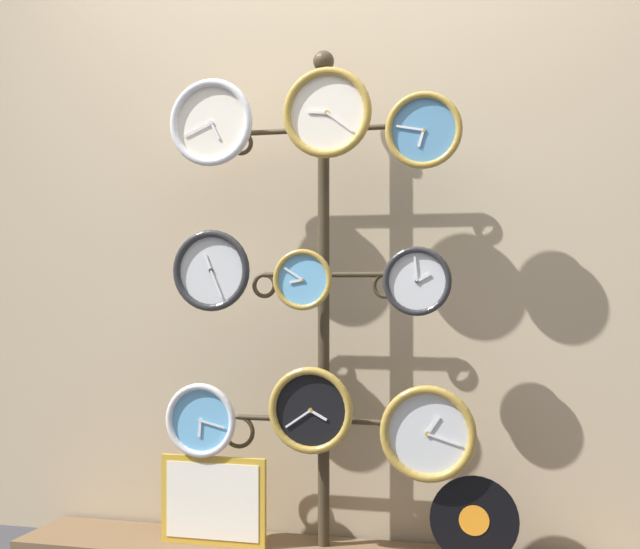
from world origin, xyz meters
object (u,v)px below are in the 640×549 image
at_px(clock_bottom_right, 428,434).
at_px(vinyl_record, 474,520).
at_px(clock_top_left, 211,123).
at_px(clock_bottom_left, 201,420).
at_px(picture_frame, 213,501).
at_px(clock_middle_left, 212,271).
at_px(display_stand, 324,367).
at_px(clock_bottom_center, 311,410).
at_px(clock_middle_center, 303,280).
at_px(clock_top_right, 424,130).
at_px(clock_top_center, 327,113).
at_px(clock_middle_right, 417,281).

relative_size(clock_bottom_right, vinyl_record, 1.10).
bearing_deg(clock_bottom_right, clock_top_left, 179.00).
xyz_separation_m(clock_bottom_left, picture_frame, (0.04, 0.01, -0.28)).
bearing_deg(clock_bottom_left, clock_middle_left, -3.05).
relative_size(display_stand, clock_bottom_center, 6.05).
distance_m(clock_top_left, clock_middle_center, 0.66).
distance_m(display_stand, clock_bottom_center, 0.17).
xyz_separation_m(clock_middle_left, clock_bottom_left, (-0.04, 0.00, -0.53)).
xyz_separation_m(clock_top_left, clock_middle_left, (0.01, -0.01, -0.53)).
bearing_deg(picture_frame, display_stand, 14.00).
height_order(clock_middle_center, clock_bottom_left, clock_middle_center).
bearing_deg(clock_bottom_right, clock_top_right, 162.49).
bearing_deg(vinyl_record, clock_middle_center, -177.67).
bearing_deg(clock_bottom_center, clock_top_right, -0.29).
xyz_separation_m(clock_top_left, clock_bottom_right, (0.77, -0.01, -1.07)).
bearing_deg(clock_top_center, vinyl_record, 3.75).
relative_size(clock_top_left, picture_frame, 0.80).
bearing_deg(clock_top_left, vinyl_record, 0.51).
height_order(clock_bottom_left, picture_frame, clock_bottom_left).
distance_m(clock_bottom_left, picture_frame, 0.29).
bearing_deg(clock_middle_right, vinyl_record, -2.17).
relative_size(clock_top_left, clock_middle_center, 1.49).
bearing_deg(clock_middle_left, picture_frame, 73.13).
bearing_deg(clock_middle_right, picture_frame, -178.84).
xyz_separation_m(clock_top_left, clock_bottom_center, (0.37, -0.01, -1.01)).
bearing_deg(clock_bottom_left, display_stand, 13.57).
height_order(clock_top_left, clock_bottom_center, clock_top_left).
height_order(display_stand, clock_middle_center, display_stand).
bearing_deg(picture_frame, clock_top_center, -3.32).
xyz_separation_m(clock_middle_center, clock_middle_right, (0.39, 0.03, -0.01)).
distance_m(clock_middle_center, clock_bottom_center, 0.45).
distance_m(clock_middle_left, clock_middle_right, 0.73).
distance_m(clock_top_left, clock_top_right, 0.76).
distance_m(display_stand, clock_top_right, 0.89).
bearing_deg(clock_top_left, display_stand, 13.82).
relative_size(clock_middle_left, clock_bottom_left, 1.09).
bearing_deg(clock_top_right, picture_frame, 179.23).
bearing_deg(clock_top_right, clock_middle_center, -179.18).
bearing_deg(clock_bottom_left, clock_top_center, -2.11).
relative_size(display_stand, clock_middle_center, 8.60).
relative_size(clock_top_right, clock_middle_left, 0.90).
xyz_separation_m(display_stand, clock_top_left, (-0.39, -0.10, 0.87)).
height_order(clock_middle_center, clock_bottom_right, clock_middle_center).
height_order(clock_top_left, clock_bottom_left, clock_top_left).
bearing_deg(clock_middle_right, clock_top_left, -178.80).
xyz_separation_m(clock_bottom_left, vinyl_record, (0.96, 0.01, -0.29)).
xyz_separation_m(clock_middle_right, clock_bottom_left, (-0.77, -0.02, -0.49)).
bearing_deg(clock_middle_center, clock_middle_left, 178.88).
relative_size(clock_middle_right, clock_bottom_left, 0.88).
bearing_deg(picture_frame, clock_top_right, -0.77).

